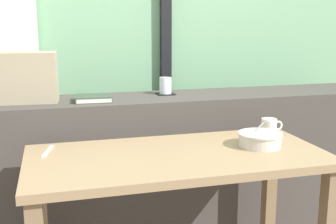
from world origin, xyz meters
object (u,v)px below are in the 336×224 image
(throw_pillow, at_px, (25,78))
(ceramic_mug, at_px, (269,127))
(breakfast_table, at_px, (178,178))
(fork_utensil, at_px, (48,151))
(juice_glass, at_px, (165,86))
(coaster_square, at_px, (165,94))
(closed_book, at_px, (93,98))
(soup_bowl, at_px, (260,140))

(throw_pillow, bearing_deg, ceramic_mug, -20.97)
(throw_pillow, bearing_deg, breakfast_table, -43.86)
(throw_pillow, bearing_deg, fork_utensil, -77.56)
(juice_glass, bearing_deg, breakfast_table, -100.48)
(coaster_square, distance_m, ceramic_mug, 0.65)
(juice_glass, relative_size, fork_utensil, 0.55)
(throw_pillow, height_order, fork_utensil, throw_pillow)
(juice_glass, height_order, throw_pillow, throw_pillow)
(throw_pillow, relative_size, fork_utensil, 1.88)
(juice_glass, xyz_separation_m, closed_book, (-0.43, -0.10, -0.03))
(juice_glass, xyz_separation_m, fork_utensil, (-0.66, -0.50, -0.19))
(fork_utensil, bearing_deg, breakfast_table, -4.26)
(breakfast_table, xyz_separation_m, fork_utensil, (-0.54, 0.17, 0.12))
(fork_utensil, height_order, ceramic_mug, ceramic_mug)
(coaster_square, height_order, ceramic_mug, coaster_square)
(coaster_square, height_order, closed_book, closed_book)
(closed_book, bearing_deg, soup_bowl, -38.88)
(ceramic_mug, bearing_deg, closed_book, 154.35)
(juice_glass, height_order, soup_bowl, juice_glass)
(soup_bowl, xyz_separation_m, ceramic_mug, (0.13, 0.16, 0.01))
(breakfast_table, xyz_separation_m, coaster_square, (0.12, 0.67, 0.26))
(closed_book, bearing_deg, ceramic_mug, -25.65)
(closed_book, xyz_separation_m, throw_pillow, (-0.34, 0.05, 0.12))
(breakfast_table, distance_m, throw_pillow, 0.97)
(juice_glass, relative_size, ceramic_mug, 0.83)
(breakfast_table, distance_m, soup_bowl, 0.42)
(soup_bowl, relative_size, fork_utensil, 1.18)
(breakfast_table, height_order, closed_book, closed_book)
(closed_book, distance_m, ceramic_mug, 0.92)
(soup_bowl, height_order, ceramic_mug, soup_bowl)
(fork_utensil, bearing_deg, soup_bowl, 3.25)
(breakfast_table, xyz_separation_m, closed_book, (-0.30, 0.56, 0.27))
(coaster_square, distance_m, soup_bowl, 0.72)
(fork_utensil, bearing_deg, throw_pillow, 115.72)
(fork_utensil, bearing_deg, ceramic_mug, 13.11)
(fork_utensil, distance_m, ceramic_mug, 1.06)
(coaster_square, distance_m, closed_book, 0.44)
(breakfast_table, distance_m, closed_book, 0.70)
(juice_glass, height_order, closed_book, juice_glass)
(closed_book, bearing_deg, fork_utensil, -121.23)
(breakfast_table, relative_size, juice_glass, 13.64)
(juice_glass, distance_m, closed_book, 0.44)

